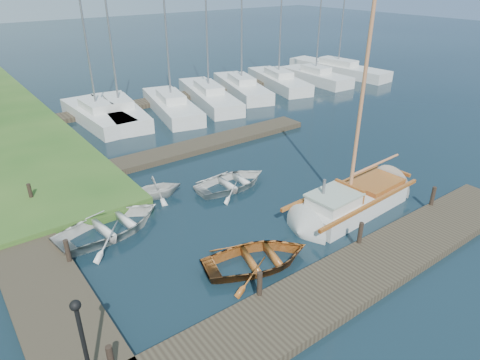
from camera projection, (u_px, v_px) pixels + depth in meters
ground at (240, 206)px, 17.95m from camera, size 160.00×160.00×0.00m
near_dock at (353, 277)px, 13.57m from camera, size 18.00×2.20×0.30m
left_dock at (24, 246)px, 15.05m from camera, size 2.20×18.00×0.30m
far_dock at (199, 146)px, 23.63m from camera, size 14.00×1.60×0.30m
pontoon at (221, 89)px, 34.74m from camera, size 30.00×1.60×0.30m
mooring_post_0 at (111, 359)px, 10.03m from camera, size 0.16×0.16×0.80m
mooring_post_1 at (260, 284)px, 12.44m from camera, size 0.16×0.16×0.80m
mooring_post_2 at (360, 233)px, 14.84m from camera, size 0.16×0.16×0.80m
mooring_post_3 at (433, 196)px, 17.25m from camera, size 0.16×0.16×0.80m
mooring_post_4 at (67, 251)px, 13.90m from camera, size 0.16×0.16×0.80m
mooring_post_5 at (30, 193)px, 17.50m from camera, size 0.16×0.16×0.80m
lamp_post at (81, 332)px, 9.25m from camera, size 0.24×0.24×2.44m
sailboat at (354, 202)px, 17.53m from camera, size 7.25×2.35×9.83m
dinghy at (257, 256)px, 14.17m from camera, size 4.25×3.51×0.76m
tender_a at (110, 223)px, 15.91m from camera, size 4.48×3.48×0.85m
tender_b at (156, 186)px, 18.35m from camera, size 2.49×2.28×1.12m
tender_c at (232, 180)px, 19.31m from camera, size 3.53×2.54×0.73m
marina_boat_0 at (97, 114)px, 27.42m from camera, size 2.43×7.59×11.50m
marina_boat_1 at (120, 110)px, 28.15m from camera, size 3.29×7.95×10.24m
marina_boat_2 at (171, 104)px, 29.34m from camera, size 3.87×8.24×10.87m
marina_boat_3 at (209, 95)px, 31.61m from camera, size 4.36×9.19×12.68m
marina_boat_4 at (242, 86)px, 33.91m from camera, size 4.43×8.40×9.69m
marina_boat_5 at (278, 80)px, 35.92m from camera, size 4.22×8.37×12.01m
marina_boat_6 at (315, 76)px, 37.27m from camera, size 2.49×7.16×9.51m
marina_boat_7 at (338, 68)px, 40.21m from camera, size 3.05×10.39×10.67m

